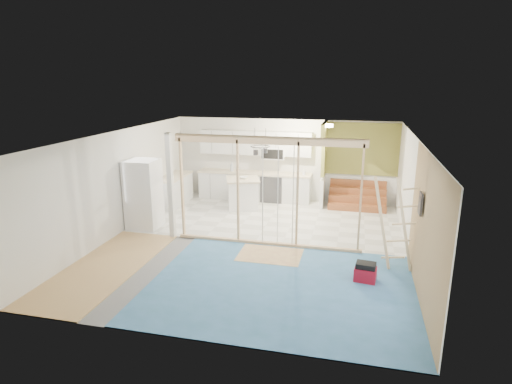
% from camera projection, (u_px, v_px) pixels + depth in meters
% --- Properties ---
extents(room, '(7.01, 8.01, 2.61)m').
position_uv_depth(room, '(255.00, 192.00, 9.90)').
color(room, slate).
rests_on(room, ground).
extents(floor_overlays, '(7.00, 8.00, 0.03)m').
position_uv_depth(floor_overlays, '(258.00, 243.00, 10.27)').
color(floor_overlays, white).
rests_on(floor_overlays, room).
extents(stud_frame, '(4.66, 0.14, 2.60)m').
position_uv_depth(stud_frame, '(243.00, 178.00, 9.88)').
color(stud_frame, '#E5BC8C').
rests_on(stud_frame, room).
extents(base_cabinets, '(4.45, 2.24, 0.93)m').
position_uv_depth(base_cabinets, '(230.00, 187.00, 13.63)').
color(base_cabinets, silver).
rests_on(base_cabinets, room).
extents(upper_cabinets, '(3.60, 0.41, 0.85)m').
position_uv_depth(upper_cabinets, '(257.00, 144.00, 13.54)').
color(upper_cabinets, silver).
rests_on(upper_cabinets, room).
extents(green_partition, '(2.25, 1.51, 2.60)m').
position_uv_depth(green_partition, '(348.00, 177.00, 12.97)').
color(green_partition, olive).
rests_on(green_partition, room).
extents(pot_rack, '(0.52, 0.52, 0.72)m').
position_uv_depth(pot_rack, '(260.00, 148.00, 11.56)').
color(pot_rack, black).
rests_on(pot_rack, room).
extents(sheathing_panel, '(0.02, 4.00, 2.60)m').
position_uv_depth(sheathing_panel, '(426.00, 233.00, 7.24)').
color(sheathing_panel, '#A38658').
rests_on(sheathing_panel, room).
extents(electrical_panel, '(0.04, 0.30, 0.40)m').
position_uv_depth(electrical_panel, '(421.00, 204.00, 7.72)').
color(electrical_panel, '#3B3B41').
rests_on(electrical_panel, room).
extents(ceiling_light, '(0.32, 0.32, 0.08)m').
position_uv_depth(ceiling_light, '(327.00, 126.00, 12.08)').
color(ceiling_light, '#FFEABF').
rests_on(ceiling_light, room).
extents(fridge, '(0.81, 0.78, 1.82)m').
position_uv_depth(fridge, '(144.00, 195.00, 11.11)').
color(fridge, white).
rests_on(fridge, room).
extents(island, '(1.22, 1.22, 0.94)m').
position_uv_depth(island, '(243.00, 194.00, 12.88)').
color(island, white).
rests_on(island, room).
extents(bowl, '(0.26, 0.26, 0.06)m').
position_uv_depth(bowl, '(244.00, 178.00, 12.73)').
color(bowl, silver).
rests_on(bowl, island).
extents(soap_bottle_a, '(0.16, 0.16, 0.31)m').
position_uv_depth(soap_bottle_a, '(232.00, 166.00, 13.73)').
color(soap_bottle_a, '#9FA6B1').
rests_on(soap_bottle_a, base_cabinets).
extents(soap_bottle_b, '(0.09, 0.09, 0.18)m').
position_uv_depth(soap_bottle_b, '(304.00, 172.00, 13.23)').
color(soap_bottle_b, silver).
rests_on(soap_bottle_b, base_cabinets).
extents(toolbox, '(0.45, 0.36, 0.39)m').
position_uv_depth(toolbox, '(365.00, 273.00, 8.30)').
color(toolbox, maroon).
rests_on(toolbox, room).
extents(ladder, '(1.04, 0.14, 1.94)m').
position_uv_depth(ladder, '(396.00, 224.00, 8.62)').
color(ladder, beige).
rests_on(ladder, room).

